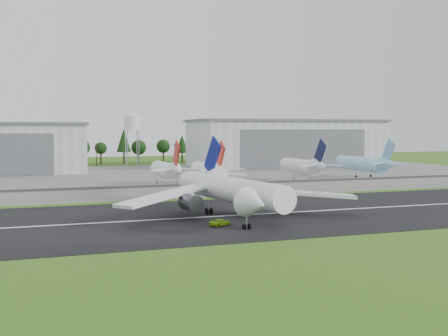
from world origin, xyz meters
name	(u,v)px	position (x,y,z in m)	size (l,w,h in m)	color
ground	(305,219)	(0.00, 0.00, 0.00)	(600.00, 600.00, 0.00)	#326718
runway	(285,213)	(0.00, 10.00, 0.05)	(320.00, 60.00, 0.10)	black
runway_centerline	(285,213)	(0.00, 10.00, 0.11)	(220.00, 1.00, 0.02)	white
apron	(172,176)	(0.00, 120.00, 0.05)	(320.00, 150.00, 0.10)	slate
blast_fence	(223,187)	(0.00, 54.99, 1.81)	(240.00, 0.61, 3.50)	gray
hangar_east	(286,143)	(75.00, 164.92, 12.63)	(102.00, 47.00, 25.20)	silver
water_tower	(132,121)	(-5.00, 185.00, 24.55)	(8.40, 8.40, 29.40)	#99999E
utility_poles	(137,165)	(0.00, 200.00, 0.00)	(230.00, 3.00, 12.00)	black
treeline	(132,163)	(0.00, 215.00, 0.00)	(320.00, 16.00, 22.00)	black
main_airliner	(230,195)	(-14.20, 9.57, 4.89)	(56.51, 59.13, 18.17)	white
ground_vehicle	(220,222)	(-20.61, -1.91, 0.78)	(2.24, 4.86, 1.35)	#99D018
parked_jet_red_a	(168,170)	(-12.51, 76.54, 6.07)	(7.36, 31.29, 16.57)	white
parked_jet_red_b	(210,170)	(2.70, 76.50, 5.85)	(7.36, 31.29, 16.33)	white
parked_jet_navy	(304,166)	(40.07, 76.57, 6.20)	(7.36, 31.29, 16.71)	silver
parked_jet_skyblue	(366,164)	(70.27, 81.57, 6.18)	(7.36, 37.29, 16.74)	#8CCFF2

